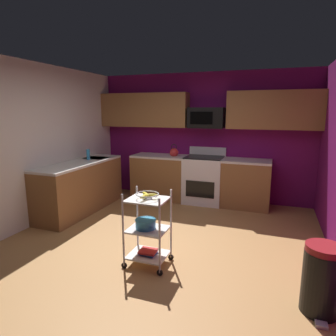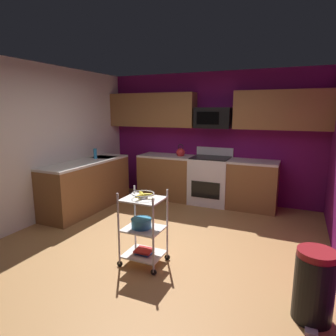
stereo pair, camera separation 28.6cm
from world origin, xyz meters
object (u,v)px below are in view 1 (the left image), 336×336
rolling_cart (148,229)px  book_stack (148,252)px  microwave (207,118)px  oven_range (204,179)px  kettle (174,152)px  trash_can (322,279)px  fruit_bowl (147,195)px  dish_soap_bottle (88,154)px  mixing_bowl_large (146,224)px

rolling_cart → book_stack: (-0.00, 0.00, -0.30)m
microwave → rolling_cart: 3.03m
book_stack → oven_range: bearing=88.6°
kettle → rolling_cart: bearing=-77.7°
oven_range → kettle: (-0.64, -0.00, 0.52)m
trash_can → kettle: bearing=130.0°
book_stack → fruit_bowl: bearing=91.8°
dish_soap_bottle → trash_can: size_ratio=0.30×
rolling_cart → trash_can: size_ratio=1.39×
microwave → kettle: 0.96m
rolling_cart → book_stack: bearing=180.0°
oven_range → mixing_bowl_large: bearing=-91.9°
mixing_bowl_large → rolling_cart: bearing=0.0°
rolling_cart → book_stack: 0.30m
microwave → dish_soap_bottle: 2.41m
book_stack → dish_soap_bottle: bearing=139.9°
rolling_cart → fruit_bowl: (-0.00, 0.00, 0.42)m
book_stack → dish_soap_bottle: (-1.97, 1.65, 0.86)m
rolling_cart → dish_soap_bottle: (-1.97, 1.65, 0.57)m
oven_range → book_stack: bearing=-91.4°
oven_range → dish_soap_bottle: bearing=-153.8°
mixing_bowl_large → kettle: kettle is taller
microwave → dish_soap_bottle: (-2.03, -1.10, -0.68)m
oven_range → mixing_bowl_large: oven_range is taller
microwave → fruit_bowl: 2.88m
mixing_bowl_large → microwave: bearing=88.1°
microwave → fruit_bowl: microwave is taller
rolling_cart → book_stack: size_ratio=4.29×
fruit_bowl → dish_soap_bottle: (-1.97, 1.65, 0.14)m
oven_range → mixing_bowl_large: (-0.09, -2.65, 0.04)m
fruit_bowl → mixing_bowl_large: 0.36m
oven_range → fruit_bowl: (-0.06, -2.65, 0.40)m
kettle → fruit_bowl: bearing=-77.7°
fruit_bowl → trash_can: size_ratio=0.41×
microwave → mixing_bowl_large: size_ratio=2.78×
fruit_bowl → rolling_cart: bearing=-79.4°
fruit_bowl → book_stack: 0.72m
oven_range → trash_can: (1.78, -2.89, -0.15)m
oven_range → trash_can: size_ratio=1.67×
oven_range → rolling_cart: 2.65m
microwave → trash_can: size_ratio=1.06×
fruit_bowl → trash_can: bearing=-7.5°
fruit_bowl → mixing_bowl_large: fruit_bowl is taller
oven_range → trash_can: 3.40m
kettle → trash_can: (2.42, -2.89, -0.67)m
rolling_cart → dish_soap_bottle: dish_soap_bottle is taller
oven_range → fruit_bowl: 2.68m
fruit_bowl → book_stack: fruit_bowl is taller
dish_soap_bottle → oven_range: bearing=26.2°
rolling_cart → mixing_bowl_large: size_ratio=3.63×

